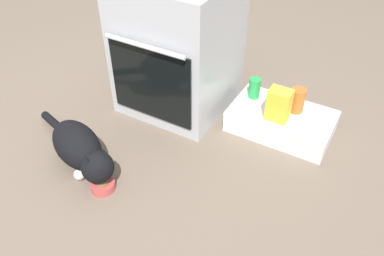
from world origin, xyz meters
name	(u,v)px	position (x,y,z in m)	size (l,w,h in m)	color
ground	(128,143)	(0.00, 0.00, 0.00)	(8.00, 8.00, 0.00)	#6B5B4C
oven	(178,45)	(0.04, 0.48, 0.39)	(0.59, 0.62, 0.78)	#B7BABF
pantry_cabinet	(281,121)	(0.69, 0.53, 0.06)	(0.56, 0.34, 0.13)	white
food_bowl	(103,185)	(0.10, -0.33, 0.03)	(0.12, 0.12, 0.07)	#C64C47
cat	(80,148)	(-0.09, -0.25, 0.12)	(0.72, 0.35, 0.23)	black
soda_can	(254,88)	(0.49, 0.59, 0.19)	(0.07, 0.07, 0.12)	green
sauce_jar	(297,100)	(0.74, 0.58, 0.20)	(0.08, 0.08, 0.14)	#D16023
snack_bag	(279,105)	(0.68, 0.46, 0.22)	(0.12, 0.09, 0.18)	yellow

